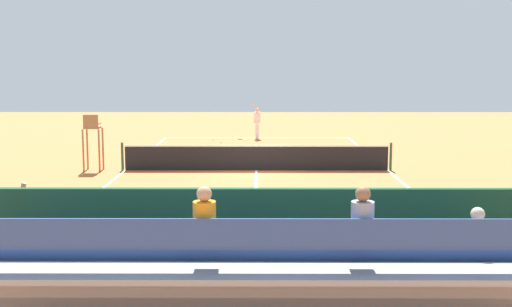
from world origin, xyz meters
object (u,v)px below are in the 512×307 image
Objects in this scene: equipment_bag at (320,283)px; tennis_player at (257,120)px; tennis_ball_near at (221,142)px; tennis_ball_far at (213,140)px; tennis_net at (256,157)px; bleacher_stand at (255,277)px; umpire_chair at (92,136)px; tennis_racket at (244,139)px; courtside_bench at (416,260)px; line_judge at (16,235)px.

equipment_bag is 0.47× the size of tennis_player.
tennis_ball_near is 1.00× the size of tennis_ball_far.
tennis_ball_far is at bearing -67.25° from tennis_ball_near.
tennis_ball_far is at bearing 18.08° from tennis_player.
tennis_player reaches higher than equipment_bag.
tennis_ball_far is (2.31, -9.76, -0.47)m from tennis_net.
equipment_bag is (-1.14, -1.93, -0.76)m from bleacher_stand.
umpire_chair is 15.29m from equipment_bag.
tennis_ball_far is (1.64, 0.32, 0.02)m from tennis_racket.
bleacher_stand reaches higher than tennis_ball_near.
bleacher_stand is 15.47× the size of tennis_racket.
umpire_chair reaches higher than courtside_bench.
tennis_racket is at bearing -88.40° from bleacher_stand.
tennis_ball_far is (3.49, -23.16, -0.15)m from equipment_bag.
umpire_chair reaches higher than tennis_net.
umpire_chair reaches higher than tennis_ball_far.
tennis_net is 13.46m from equipment_bag.
tennis_net is 17.59× the size of tennis_racket.
tennis_net is at bearing 93.83° from tennis_racket.
tennis_racket is at bearing -98.67° from line_judge.
bleacher_stand is (-0.04, 15.33, 0.44)m from tennis_net.
bleacher_stand reaches higher than line_judge.
tennis_ball_near is 22.05m from line_judge.
bleacher_stand reaches higher than tennis_ball_far.
tennis_net is 6.25m from umpire_chair.
tennis_racket is at bearing -118.60° from umpire_chair.
equipment_bag is 13.64× the size of tennis_ball_near.
umpire_chair is 11.62m from tennis_racket.
line_judge is at bearing 72.30° from tennis_net.
bleacher_stand is at bearing 59.44° from equipment_bag.
line_judge is (1.92, 23.02, 0.98)m from tennis_ball_far.
tennis_player is (2.90, -23.78, 0.46)m from courtside_bench.
tennis_player is at bearing -120.39° from umpire_chair.
equipment_bag is 23.96m from tennis_player.
tennis_racket is (-5.53, -10.14, -1.30)m from umpire_chair.
tennis_net is 8.84m from tennis_ball_near.
tennis_ball_near reaches higher than tennis_racket.
line_judge is (4.23, 23.77, 0.00)m from tennis_player.
umpire_chair is at bearing 68.39° from tennis_ball_far.
courtside_bench is 23.62m from tennis_ball_far.
bleacher_stand is 4.70× the size of line_judge.
equipment_bag is at bearing 98.57° from tennis_ball_far.
bleacher_stand is 5.03× the size of courtside_bench.
line_judge is at bearing -1.47° from equipment_bag.
equipment_bag is (-7.38, 13.34, -1.13)m from umpire_chair.
bleacher_stand is 25.85m from tennis_player.
line_judge reaches higher than tennis_net.
tennis_net is at bearing 102.03° from tennis_ball_near.
bleacher_stand is 25.22m from tennis_ball_far.
bleacher_stand is at bearing 94.48° from tennis_ball_near.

